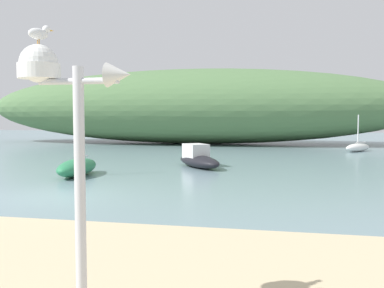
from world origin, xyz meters
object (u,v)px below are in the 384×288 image
sailboat_far_left (358,147)px  sailboat_inner_mooring (77,167)px  mast_structure (58,99)px  motorboat_far_right (198,159)px  seagull_on_radar (39,33)px

sailboat_far_left → sailboat_inner_mooring: bearing=-131.4°
sailboat_inner_mooring → mast_structure: bearing=-64.0°
sailboat_inner_mooring → motorboat_far_right: sailboat_inner_mooring is taller
sailboat_inner_mooring → sailboat_far_left: 21.15m
seagull_on_radar → motorboat_far_right: (-1.41, 16.64, -3.02)m
seagull_on_radar → sailboat_far_left: bearing=74.1°
mast_structure → sailboat_far_left: size_ratio=1.17×
mast_structure → sailboat_far_left: mast_structure is taller
mast_structure → seagull_on_radar: seagull_on_radar is taller
sailboat_far_left → seagull_on_radar: bearing=-105.9°
seagull_on_radar → sailboat_inner_mooring: sailboat_inner_mooring is taller
sailboat_inner_mooring → motorboat_far_right: size_ratio=0.99×
mast_structure → seagull_on_radar: 0.76m
motorboat_far_right → sailboat_inner_mooring: bearing=-137.3°
mast_structure → motorboat_far_right: mast_structure is taller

